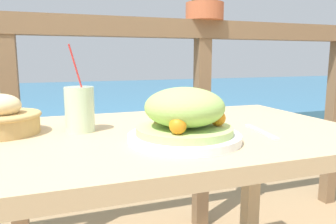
{
  "coord_description": "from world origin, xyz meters",
  "views": [
    {
      "loc": [
        -0.29,
        -0.87,
        0.93
      ],
      "look_at": [
        0.01,
        -0.04,
        0.78
      ],
      "focal_mm": 35.0,
      "sensor_mm": 36.0,
      "label": 1
    }
  ],
  "objects": [
    {
      "name": "orange_near_basket",
      "position": [
        0.15,
        0.21,
        0.76
      ],
      "size": [
        0.08,
        0.08,
        0.08
      ],
      "color": "orange",
      "rests_on": "patio_table"
    },
    {
      "name": "sea_backdrop",
      "position": [
        0.0,
        3.17,
        0.25
      ],
      "size": [
        12.0,
        4.0,
        0.5
      ],
      "color": "teal",
      "rests_on": "ground_plane"
    },
    {
      "name": "salad_plate",
      "position": [
        0.02,
        -0.14,
        0.78
      ],
      "size": [
        0.29,
        0.29,
        0.14
      ],
      "color": "white",
      "rests_on": "patio_table"
    },
    {
      "name": "bread_basket",
      "position": [
        -0.42,
        0.11,
        0.76
      ],
      "size": [
        0.21,
        0.21,
        0.11
      ],
      "color": "tan",
      "rests_on": "patio_table"
    },
    {
      "name": "knife",
      "position": [
        0.26,
        -0.12,
        0.72
      ],
      "size": [
        0.04,
        0.18,
        0.0
      ],
      "color": "silver",
      "rests_on": "patio_table"
    },
    {
      "name": "patio_table",
      "position": [
        0.0,
        0.0,
        0.62
      ],
      "size": [
        1.16,
        0.71,
        0.72
      ],
      "color": "tan",
      "rests_on": "ground_plane"
    },
    {
      "name": "drink_glass",
      "position": [
        -0.22,
        0.07,
        0.78
      ],
      "size": [
        0.08,
        0.08,
        0.25
      ],
      "color": "beige",
      "rests_on": "patio_table"
    },
    {
      "name": "railing_fence",
      "position": [
        0.0,
        0.67,
        0.79
      ],
      "size": [
        2.8,
        0.08,
        1.11
      ],
      "color": "brown",
      "rests_on": "ground_plane"
    }
  ]
}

